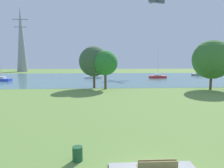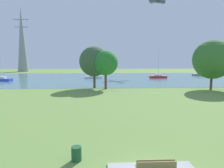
{
  "view_description": "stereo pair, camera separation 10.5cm",
  "coord_description": "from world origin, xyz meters",
  "px_view_note": "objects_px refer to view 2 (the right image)",
  "views": [
    {
      "loc": [
        -2.55,
        -8.97,
        5.63
      ],
      "look_at": [
        -1.21,
        17.7,
        2.34
      ],
      "focal_mm": 33.78,
      "sensor_mm": 36.0,
      "label": 1
    },
    {
      "loc": [
        -2.45,
        -8.98,
        5.63
      ],
      "look_at": [
        -1.21,
        17.7,
        2.34
      ],
      "focal_mm": 33.78,
      "sensor_mm": 36.0,
      "label": 2
    }
  ],
  "objects_px": {
    "sailboat_white": "(94,77)",
    "electricity_pylon": "(22,39)",
    "tree_west_far": "(106,63)",
    "bench_facing_water": "(155,168)",
    "sailboat_red": "(158,76)",
    "sailboat_gray": "(200,74)",
    "litter_bin": "(76,154)",
    "sailboat_blue": "(2,79)",
    "tree_mid_shore": "(94,62)",
    "light_aircraft": "(157,1)",
    "tree_east_near": "(212,60)"
  },
  "relations": [
    {
      "from": "sailboat_white",
      "to": "tree_west_far",
      "type": "distance_m",
      "value": 21.94
    },
    {
      "from": "tree_west_far",
      "to": "light_aircraft",
      "type": "distance_m",
      "value": 49.59
    },
    {
      "from": "sailboat_red",
      "to": "sailboat_gray",
      "type": "height_order",
      "value": "sailboat_red"
    },
    {
      "from": "sailboat_white",
      "to": "tree_east_near",
      "type": "height_order",
      "value": "tree_east_near"
    },
    {
      "from": "bench_facing_water",
      "to": "sailboat_red",
      "type": "xyz_separation_m",
      "value": [
        13.48,
        49.84,
        0.01
      ]
    },
    {
      "from": "bench_facing_water",
      "to": "tree_west_far",
      "type": "xyz_separation_m",
      "value": [
        -1.83,
        28.9,
        4.27
      ]
    },
    {
      "from": "sailboat_red",
      "to": "sailboat_gray",
      "type": "relative_size",
      "value": 1.04
    },
    {
      "from": "tree_mid_shore",
      "to": "tree_west_far",
      "type": "height_order",
      "value": "tree_mid_shore"
    },
    {
      "from": "electricity_pylon",
      "to": "light_aircraft",
      "type": "distance_m",
      "value": 56.11
    },
    {
      "from": "bench_facing_water",
      "to": "sailboat_blue",
      "type": "distance_m",
      "value": 51.37
    },
    {
      "from": "electricity_pylon",
      "to": "light_aircraft",
      "type": "bearing_deg",
      "value": -12.87
    },
    {
      "from": "sailboat_gray",
      "to": "litter_bin",
      "type": "bearing_deg",
      "value": -120.86
    },
    {
      "from": "sailboat_red",
      "to": "electricity_pylon",
      "type": "relative_size",
      "value": 0.3
    },
    {
      "from": "electricity_pylon",
      "to": "sailboat_white",
      "type": "bearing_deg",
      "value": -45.34
    },
    {
      "from": "sailboat_blue",
      "to": "tree_west_far",
      "type": "xyz_separation_m",
      "value": [
        25.25,
        -14.75,
        4.28
      ]
    },
    {
      "from": "bench_facing_water",
      "to": "tree_east_near",
      "type": "relative_size",
      "value": 0.2
    },
    {
      "from": "sailboat_gray",
      "to": "tree_east_near",
      "type": "relative_size",
      "value": 0.86
    },
    {
      "from": "sailboat_red",
      "to": "sailboat_gray",
      "type": "bearing_deg",
      "value": 25.36
    },
    {
      "from": "bench_facing_water",
      "to": "sailboat_blue",
      "type": "height_order",
      "value": "sailboat_blue"
    },
    {
      "from": "bench_facing_water",
      "to": "tree_west_far",
      "type": "height_order",
      "value": "tree_west_far"
    },
    {
      "from": "tree_mid_shore",
      "to": "sailboat_white",
      "type": "bearing_deg",
      "value": 92.82
    },
    {
      "from": "tree_west_far",
      "to": "sailboat_white",
      "type": "bearing_deg",
      "value": 98.21
    },
    {
      "from": "tree_west_far",
      "to": "light_aircraft",
      "type": "height_order",
      "value": "light_aircraft"
    },
    {
      "from": "tree_east_near",
      "to": "light_aircraft",
      "type": "height_order",
      "value": "light_aircraft"
    },
    {
      "from": "sailboat_blue",
      "to": "sailboat_white",
      "type": "xyz_separation_m",
      "value": [
        22.18,
        6.54,
        0.0
      ]
    },
    {
      "from": "tree_east_near",
      "to": "light_aircraft",
      "type": "relative_size",
      "value": 1.07
    },
    {
      "from": "sailboat_blue",
      "to": "tree_mid_shore",
      "type": "bearing_deg",
      "value": -29.37
    },
    {
      "from": "sailboat_red",
      "to": "tree_east_near",
      "type": "bearing_deg",
      "value": -80.43
    },
    {
      "from": "sailboat_red",
      "to": "tree_west_far",
      "type": "height_order",
      "value": "sailboat_red"
    },
    {
      "from": "sailboat_red",
      "to": "tree_east_near",
      "type": "distance_m",
      "value": 23.03
    },
    {
      "from": "bench_facing_water",
      "to": "tree_mid_shore",
      "type": "height_order",
      "value": "tree_mid_shore"
    },
    {
      "from": "litter_bin",
      "to": "tree_mid_shore",
      "type": "distance_m",
      "value": 29.13
    },
    {
      "from": "tree_mid_shore",
      "to": "tree_east_near",
      "type": "relative_size",
      "value": 0.89
    },
    {
      "from": "sailboat_blue",
      "to": "sailboat_gray",
      "type": "xyz_separation_m",
      "value": [
        56.32,
        13.66,
        0.01
      ]
    },
    {
      "from": "sailboat_white",
      "to": "electricity_pylon",
      "type": "bearing_deg",
      "value": 134.66
    },
    {
      "from": "sailboat_gray",
      "to": "tree_mid_shore",
      "type": "distance_m",
      "value": 42.81
    },
    {
      "from": "bench_facing_water",
      "to": "tree_east_near",
      "type": "height_order",
      "value": "tree_east_near"
    },
    {
      "from": "bench_facing_water",
      "to": "sailboat_red",
      "type": "height_order",
      "value": "sailboat_red"
    },
    {
      "from": "electricity_pylon",
      "to": "tree_mid_shore",
      "type": "bearing_deg",
      "value": -57.96
    },
    {
      "from": "electricity_pylon",
      "to": "tree_east_near",
      "type": "bearing_deg",
      "value": -45.42
    },
    {
      "from": "tree_west_far",
      "to": "sailboat_red",
      "type": "bearing_deg",
      "value": 53.83
    },
    {
      "from": "sailboat_white",
      "to": "bench_facing_water",
      "type": "bearing_deg",
      "value": -84.43
    },
    {
      "from": "sailboat_blue",
      "to": "tree_west_far",
      "type": "height_order",
      "value": "sailboat_blue"
    },
    {
      "from": "electricity_pylon",
      "to": "bench_facing_water",
      "type": "bearing_deg",
      "value": -66.32
    },
    {
      "from": "sailboat_white",
      "to": "sailboat_gray",
      "type": "xyz_separation_m",
      "value": [
        34.14,
        7.11,
        0.01
      ]
    },
    {
      "from": "sailboat_red",
      "to": "tree_east_near",
      "type": "xyz_separation_m",
      "value": [
        3.74,
        -22.19,
        4.89
      ]
    },
    {
      "from": "sailboat_white",
      "to": "tree_mid_shore",
      "type": "bearing_deg",
      "value": -87.18
    },
    {
      "from": "litter_bin",
      "to": "tree_east_near",
      "type": "xyz_separation_m",
      "value": [
        21.12,
        25.8,
        4.96
      ]
    },
    {
      "from": "litter_bin",
      "to": "tree_west_far",
      "type": "relative_size",
      "value": 0.11
    },
    {
      "from": "sailboat_gray",
      "to": "sailboat_white",
      "type": "bearing_deg",
      "value": -168.23
    }
  ]
}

